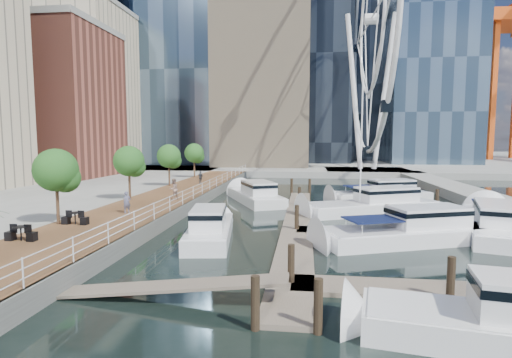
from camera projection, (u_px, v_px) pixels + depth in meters
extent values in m
plane|color=black|center=(230.00, 268.00, 19.09)|extent=(520.00, 520.00, 0.00)
cube|color=brown|center=(161.00, 204.00, 34.96)|extent=(6.00, 60.00, 1.00)
cube|color=#595954|center=(195.00, 205.00, 34.59)|extent=(0.25, 60.00, 1.00)
cube|color=gray|center=(294.00, 158.00, 119.74)|extent=(200.00, 114.00, 1.00)
cube|color=gray|center=(487.00, 202.00, 36.30)|extent=(4.00, 60.00, 1.00)
cube|color=gray|center=(367.00, 172.00, 68.64)|extent=(14.00, 12.00, 1.00)
cube|color=#6D6051|center=(297.00, 224.00, 28.58)|extent=(2.00, 32.00, 0.20)
cube|color=#6D6051|center=(441.00, 291.00, 15.98)|extent=(12.00, 2.00, 0.20)
cube|color=#6D6051|center=(390.00, 233.00, 25.86)|extent=(12.00, 2.00, 0.20)
cube|color=#6D6051|center=(367.00, 207.00, 35.73)|extent=(12.00, 2.00, 0.20)
cube|color=brown|center=(63.00, 104.00, 55.28)|extent=(12.00, 14.00, 20.00)
cube|color=#BCAD8E|center=(85.00, 90.00, 71.42)|extent=(14.00, 16.00, 28.00)
cylinder|color=white|center=(354.00, 93.00, 67.60)|extent=(0.80, 0.80, 26.00)
cylinder|color=white|center=(384.00, 92.00, 66.98)|extent=(0.80, 0.80, 26.00)
torus|color=white|center=(371.00, 19.00, 66.10)|extent=(0.70, 44.70, 44.70)
cylinder|color=#3F2B1C|center=(58.00, 204.00, 24.23)|extent=(0.20, 0.20, 2.40)
sphere|color=#265B1E|center=(56.00, 170.00, 24.02)|extent=(2.60, 2.60, 2.60)
cylinder|color=#3F2B1C|center=(130.00, 186.00, 34.10)|extent=(0.20, 0.20, 2.40)
sphere|color=#265B1E|center=(129.00, 161.00, 33.89)|extent=(2.60, 2.60, 2.60)
cylinder|color=#3F2B1C|center=(169.00, 175.00, 43.98)|extent=(0.20, 0.20, 2.40)
sphere|color=#265B1E|center=(169.00, 156.00, 43.77)|extent=(2.60, 2.60, 2.60)
cylinder|color=#3F2B1C|center=(194.00, 169.00, 53.85)|extent=(0.20, 0.20, 2.40)
sphere|color=#265B1E|center=(194.00, 153.00, 53.64)|extent=(2.60, 2.60, 2.60)
imported|color=#545670|center=(127.00, 202.00, 27.92)|extent=(0.63, 0.66, 1.51)
imported|color=#8E6F62|center=(174.00, 189.00, 34.04)|extent=(1.02, 1.11, 1.83)
imported|color=#2E333A|center=(201.00, 177.00, 46.12)|extent=(0.95, 0.78, 1.52)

